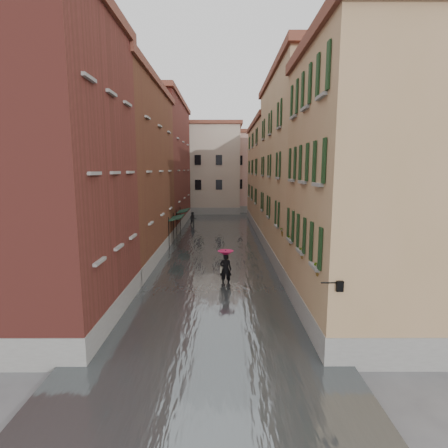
{
  "coord_description": "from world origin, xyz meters",
  "views": [
    {
      "loc": [
        0.59,
        -16.81,
        6.73
      ],
      "look_at": [
        0.65,
        6.82,
        3.0
      ],
      "focal_mm": 28.0,
      "sensor_mm": 36.0,
      "label": 1
    }
  ],
  "objects": [
    {
      "name": "ground",
      "position": [
        0.0,
        0.0,
        0.0
      ],
      "size": [
        120.0,
        120.0,
        0.0
      ],
      "primitive_type": "plane",
      "color": "#525154",
      "rests_on": "ground"
    },
    {
      "name": "floodwater",
      "position": [
        0.0,
        13.0,
        0.1
      ],
      "size": [
        10.0,
        60.0,
        0.2
      ],
      "primitive_type": "cube",
      "color": "#4E5457",
      "rests_on": "ground"
    },
    {
      "name": "building_left_near",
      "position": [
        -7.0,
        -2.0,
        6.5
      ],
      "size": [
        6.0,
        8.0,
        13.0
      ],
      "primitive_type": "cube",
      "color": "maroon",
      "rests_on": "ground"
    },
    {
      "name": "building_left_mid",
      "position": [
        -7.0,
        9.0,
        6.25
      ],
      "size": [
        6.0,
        14.0,
        12.5
      ],
      "primitive_type": "cube",
      "color": "#57311B",
      "rests_on": "ground"
    },
    {
      "name": "building_left_far",
      "position": [
        -7.0,
        24.0,
        7.0
      ],
      "size": [
        6.0,
        16.0,
        14.0
      ],
      "primitive_type": "cube",
      "color": "maroon",
      "rests_on": "ground"
    },
    {
      "name": "building_right_near",
      "position": [
        7.0,
        -2.0,
        5.75
      ],
      "size": [
        6.0,
        8.0,
        11.5
      ],
      "primitive_type": "cube",
      "color": "#98774E",
      "rests_on": "ground"
    },
    {
      "name": "building_right_mid",
      "position": [
        7.0,
        9.0,
        6.5
      ],
      "size": [
        6.0,
        14.0,
        13.0
      ],
      "primitive_type": "cube",
      "color": "tan",
      "rests_on": "ground"
    },
    {
      "name": "building_right_far",
      "position": [
        7.0,
        24.0,
        5.75
      ],
      "size": [
        6.0,
        16.0,
        11.5
      ],
      "primitive_type": "cube",
      "color": "#98774E",
      "rests_on": "ground"
    },
    {
      "name": "building_end_cream",
      "position": [
        -3.0,
        38.0,
        6.5
      ],
      "size": [
        12.0,
        9.0,
        13.0
      ],
      "primitive_type": "cube",
      "color": "#B1A28D",
      "rests_on": "ground"
    },
    {
      "name": "building_end_pink",
      "position": [
        6.0,
        40.0,
        6.0
      ],
      "size": [
        10.0,
        9.0,
        12.0
      ],
      "primitive_type": "cube",
      "color": "tan",
      "rests_on": "ground"
    },
    {
      "name": "awning_near",
      "position": [
        -3.49,
        13.3,
        2.46
      ],
      "size": [
        1.09,
        2.88,
        2.8
      ],
      "color": "black",
      "rests_on": "ground"
    },
    {
      "name": "awning_far",
      "position": [
        -3.49,
        18.26,
        2.47
      ],
      "size": [
        1.09,
        3.09,
        2.8
      ],
      "color": "black",
      "rests_on": "ground"
    },
    {
      "name": "wall_lantern",
      "position": [
        4.33,
        -6.0,
        3.01
      ],
      "size": [
        0.71,
        0.22,
        0.35
      ],
      "color": "black",
      "rests_on": "ground"
    },
    {
      "name": "window_planters",
      "position": [
        4.12,
        -0.88,
        3.51
      ],
      "size": [
        0.59,
        8.36,
        0.84
      ],
      "color": "brown",
      "rests_on": "ground"
    },
    {
      "name": "pedestrian_main",
      "position": [
        0.73,
        2.84,
        1.24
      ],
      "size": [
        0.95,
        0.95,
        2.06
      ],
      "color": "black",
      "rests_on": "ground"
    },
    {
      "name": "pedestrian_far",
      "position": [
        -2.97,
        23.91,
        0.86
      ],
      "size": [
        0.95,
        0.81,
        1.72
      ],
      "primitive_type": "imported",
      "rotation": [
        0.0,
        0.0,
        0.21
      ],
      "color": "black",
      "rests_on": "ground"
    }
  ]
}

